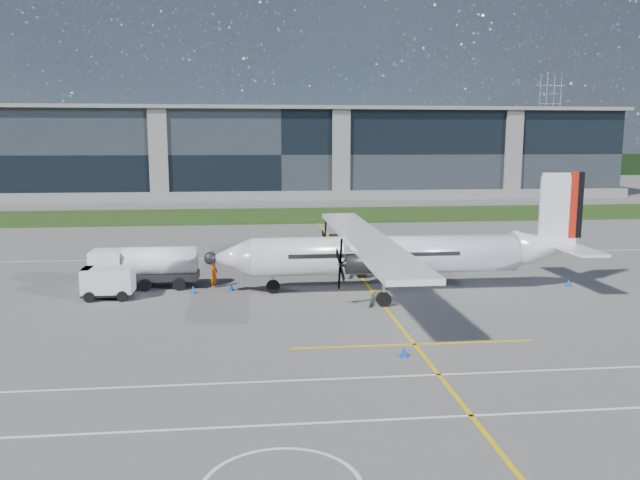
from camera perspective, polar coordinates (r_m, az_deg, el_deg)
The scene contains 16 objects.
ground at distance 75.22m, azimuth -2.47°, elevation 1.56°, with size 400.00×400.00×0.00m, color #595755.
grass_strip at distance 83.14m, azimuth -2.82°, elevation 2.29°, with size 400.00×18.00×0.04m, color #1E390F.
terminal_building at distance 114.56m, azimuth -3.77°, elevation 7.88°, with size 120.00×20.00×15.00m, color black.
tree_line at distance 174.63m, azimuth -4.57°, elevation 6.78°, with size 400.00×6.00×6.00m, color black.
pylon_east at distance 205.14m, azimuth 20.17°, elevation 9.95°, with size 9.00×4.60×30.00m, color gray, non-canonical shape.
yellow_taxiway_centerline at distance 46.14m, azimuth 3.62°, elevation -3.21°, with size 0.20×70.00×0.01m, color yellow.
white_lane_line at distance 23.12m, azimuth 6.35°, elevation -16.00°, with size 90.00×0.15×0.01m, color white.
turboprop_aircraft at distance 41.05m, azimuth 7.30°, elevation 0.70°, with size 24.92×25.84×7.75m, color white, non-canonical shape.
fuel_tanker_truck at distance 43.58m, azimuth -16.37°, elevation -2.44°, with size 7.37×2.40×2.77m, color white, non-canonical shape.
baggage_tug at distance 41.26m, azimuth -18.78°, elevation -3.75°, with size 3.28×1.97×1.97m, color silver, non-canonical shape.
ground_crew_person at distance 42.53m, azimuth -9.67°, elevation -2.98°, with size 0.83×0.59×2.03m, color #F25907.
safety_cone_tail at distance 45.72m, azimuth 21.76°, elevation -3.64°, with size 0.36×0.36×0.50m, color #0B3CBD.
safety_cone_fwd at distance 41.35m, azimuth -11.52°, elevation -4.46°, with size 0.36×0.36×0.50m, color #0B3CBD.
safety_cone_nose_stbd at distance 41.67m, azimuth -8.13°, elevation -4.27°, with size 0.36×0.36×0.50m, color #0B3CBD.
safety_cone_stbdwing at distance 53.09m, azimuth 2.13°, elevation -1.30°, with size 0.36×0.36×0.50m, color #0B3CBD.
safety_cone_portwing at distance 29.25m, azimuth 7.70°, elevation -10.04°, with size 0.36×0.36×0.50m, color #0B3CBD.
Camera 1 is at (-4.64, -34.44, 9.77)m, focal length 35.00 mm.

